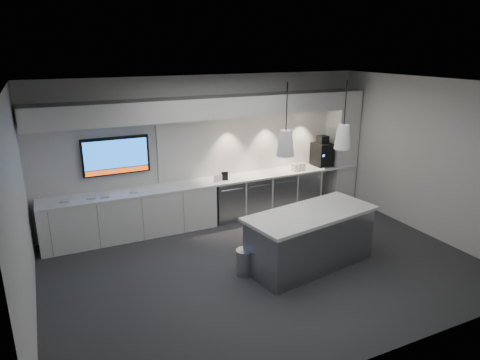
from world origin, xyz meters
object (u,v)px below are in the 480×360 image
bin (245,262)px  wall_tv (116,156)px  island (310,238)px  coffee_machine (322,153)px

bin → wall_tv: bearing=120.6°
wall_tv → island: wall_tv is taller
wall_tv → coffee_machine: (4.56, -0.25, -0.37)m
island → bin: (-1.11, 0.18, -0.27)m
bin → coffee_machine: bearing=36.6°
wall_tv → coffee_machine: wall_tv is taller
wall_tv → coffee_machine: bearing=-3.1°
wall_tv → island: (2.60, -2.71, -1.08)m
coffee_machine → island: bearing=-131.1°
island → bin: bearing=160.9°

